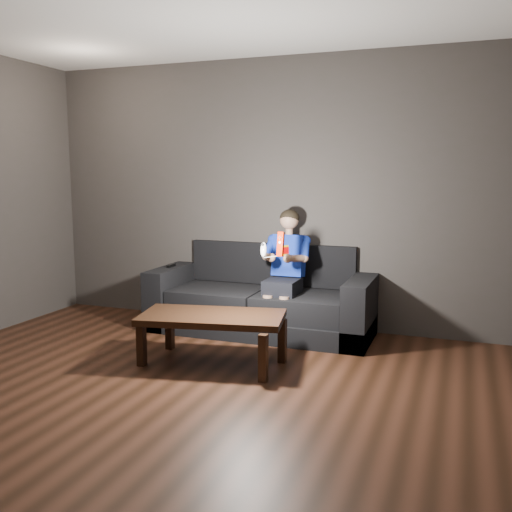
% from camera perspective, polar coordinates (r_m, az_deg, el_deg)
% --- Properties ---
extents(floor, '(5.00, 5.00, 0.00)m').
position_cam_1_polar(floor, '(3.87, -10.47, -15.69)').
color(floor, black).
rests_on(floor, ground).
extents(back_wall, '(5.00, 0.04, 2.70)m').
position_cam_1_polar(back_wall, '(5.82, 1.86, 6.24)').
color(back_wall, '#3B3833').
rests_on(back_wall, ground).
extents(sofa, '(2.19, 0.94, 0.85)m').
position_cam_1_polar(sofa, '(5.70, 0.73, -4.71)').
color(sofa, black).
rests_on(sofa, floor).
extents(child, '(0.45, 0.56, 1.12)m').
position_cam_1_polar(child, '(5.49, 2.98, -0.54)').
color(child, black).
rests_on(child, sofa).
extents(wii_remote_red, '(0.05, 0.08, 0.22)m').
position_cam_1_polar(wii_remote_red, '(5.02, 2.47, 1.19)').
color(wii_remote_red, red).
rests_on(wii_remote_red, child).
extents(nunchuk_white, '(0.07, 0.09, 0.14)m').
position_cam_1_polar(nunchuk_white, '(5.09, 0.76, 0.64)').
color(nunchuk_white, white).
rests_on(nunchuk_white, child).
extents(wii_remote_black, '(0.04, 0.14, 0.03)m').
position_cam_1_polar(wii_remote_black, '(5.96, -8.48, -0.95)').
color(wii_remote_black, black).
rests_on(wii_remote_black, sofa).
extents(coffee_table, '(1.25, 0.79, 0.42)m').
position_cam_1_polar(coffee_table, '(4.70, -4.40, -6.49)').
color(coffee_table, black).
rests_on(coffee_table, floor).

